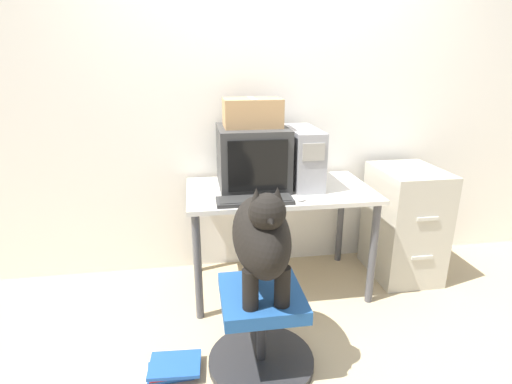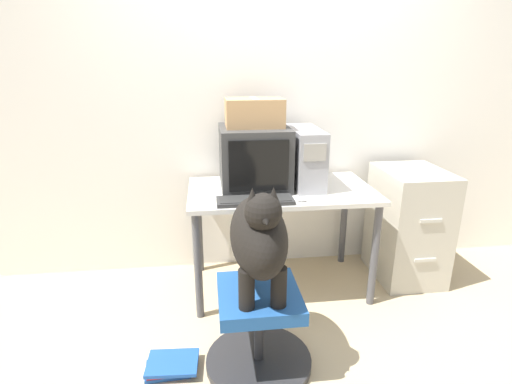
{
  "view_description": "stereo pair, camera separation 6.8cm",
  "coord_description": "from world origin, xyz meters",
  "px_view_note": "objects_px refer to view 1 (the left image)",
  "views": [
    {
      "loc": [
        -0.56,
        -2.16,
        1.57
      ],
      "look_at": [
        -0.21,
        0.02,
        0.84
      ],
      "focal_mm": 28.0,
      "sensor_mm": 36.0,
      "label": 1
    },
    {
      "loc": [
        -0.49,
        -2.17,
        1.57
      ],
      "look_at": [
        -0.21,
        0.02,
        0.84
      ],
      "focal_mm": 28.0,
      "sensor_mm": 36.0,
      "label": 2
    }
  ],
  "objects_px": {
    "book_stack_floor": "(173,367)",
    "pc_tower": "(303,157)",
    "office_chair": "(261,330)",
    "cardboard_box": "(252,113)",
    "crt_monitor": "(253,157)",
    "filing_cabinet": "(404,223)",
    "keyboard": "(255,200)",
    "dog": "(262,236)"
  },
  "relations": [
    {
      "from": "crt_monitor",
      "to": "book_stack_floor",
      "type": "height_order",
      "value": "crt_monitor"
    },
    {
      "from": "crt_monitor",
      "to": "office_chair",
      "type": "bearing_deg",
      "value": -95.5
    },
    {
      "from": "pc_tower",
      "to": "keyboard",
      "type": "relative_size",
      "value": 1.04
    },
    {
      "from": "crt_monitor",
      "to": "cardboard_box",
      "type": "bearing_deg",
      "value": 90.0
    },
    {
      "from": "dog",
      "to": "cardboard_box",
      "type": "distance_m",
      "value": 0.98
    },
    {
      "from": "keyboard",
      "to": "cardboard_box",
      "type": "height_order",
      "value": "cardboard_box"
    },
    {
      "from": "office_chair",
      "to": "filing_cabinet",
      "type": "relative_size",
      "value": 0.69
    },
    {
      "from": "keyboard",
      "to": "cardboard_box",
      "type": "distance_m",
      "value": 0.59
    },
    {
      "from": "book_stack_floor",
      "to": "pc_tower",
      "type": "bearing_deg",
      "value": 42.75
    },
    {
      "from": "office_chair",
      "to": "cardboard_box",
      "type": "xyz_separation_m",
      "value": [
        0.08,
        0.85,
        1.03
      ]
    },
    {
      "from": "keyboard",
      "to": "book_stack_floor",
      "type": "bearing_deg",
      "value": -135.28
    },
    {
      "from": "crt_monitor",
      "to": "keyboard",
      "type": "bearing_deg",
      "value": -96.25
    },
    {
      "from": "keyboard",
      "to": "office_chair",
      "type": "xyz_separation_m",
      "value": [
        -0.05,
        -0.52,
        -0.54
      ]
    },
    {
      "from": "crt_monitor",
      "to": "filing_cabinet",
      "type": "bearing_deg",
      "value": -1.93
    },
    {
      "from": "office_chair",
      "to": "dog",
      "type": "distance_m",
      "value": 0.54
    },
    {
      "from": "filing_cabinet",
      "to": "book_stack_floor",
      "type": "relative_size",
      "value": 2.89
    },
    {
      "from": "pc_tower",
      "to": "book_stack_floor",
      "type": "height_order",
      "value": "pc_tower"
    },
    {
      "from": "pc_tower",
      "to": "cardboard_box",
      "type": "xyz_separation_m",
      "value": [
        -0.35,
        0.01,
        0.3
      ]
    },
    {
      "from": "crt_monitor",
      "to": "filing_cabinet",
      "type": "height_order",
      "value": "crt_monitor"
    },
    {
      "from": "cardboard_box",
      "to": "book_stack_floor",
      "type": "distance_m",
      "value": 1.57
    },
    {
      "from": "crt_monitor",
      "to": "office_chair",
      "type": "xyz_separation_m",
      "value": [
        -0.08,
        -0.85,
        -0.73
      ]
    },
    {
      "from": "pc_tower",
      "to": "dog",
      "type": "distance_m",
      "value": 0.96
    },
    {
      "from": "cardboard_box",
      "to": "filing_cabinet",
      "type": "bearing_deg",
      "value": -2.13
    },
    {
      "from": "filing_cabinet",
      "to": "keyboard",
      "type": "bearing_deg",
      "value": -166.28
    },
    {
      "from": "dog",
      "to": "book_stack_floor",
      "type": "relative_size",
      "value": 2.07
    },
    {
      "from": "pc_tower",
      "to": "dog",
      "type": "bearing_deg",
      "value": -117.13
    },
    {
      "from": "pc_tower",
      "to": "office_chair",
      "type": "bearing_deg",
      "value": -116.97
    },
    {
      "from": "dog",
      "to": "filing_cabinet",
      "type": "height_order",
      "value": "dog"
    },
    {
      "from": "cardboard_box",
      "to": "book_stack_floor",
      "type": "bearing_deg",
      "value": -123.29
    },
    {
      "from": "dog",
      "to": "cardboard_box",
      "type": "xyz_separation_m",
      "value": [
        0.08,
        0.85,
        0.48
      ]
    },
    {
      "from": "pc_tower",
      "to": "office_chair",
      "type": "relative_size",
      "value": 0.86
    },
    {
      "from": "keyboard",
      "to": "filing_cabinet",
      "type": "relative_size",
      "value": 0.57
    },
    {
      "from": "office_chair",
      "to": "crt_monitor",
      "type": "bearing_deg",
      "value": 84.5
    },
    {
      "from": "crt_monitor",
      "to": "book_stack_floor",
      "type": "bearing_deg",
      "value": -123.41
    },
    {
      "from": "crt_monitor",
      "to": "dog",
      "type": "height_order",
      "value": "crt_monitor"
    },
    {
      "from": "crt_monitor",
      "to": "book_stack_floor",
      "type": "distance_m",
      "value": 1.36
    },
    {
      "from": "office_chair",
      "to": "cardboard_box",
      "type": "height_order",
      "value": "cardboard_box"
    },
    {
      "from": "cardboard_box",
      "to": "pc_tower",
      "type": "bearing_deg",
      "value": -1.43
    },
    {
      "from": "pc_tower",
      "to": "office_chair",
      "type": "height_order",
      "value": "pc_tower"
    },
    {
      "from": "pc_tower",
      "to": "cardboard_box",
      "type": "relative_size",
      "value": 1.31
    },
    {
      "from": "crt_monitor",
      "to": "pc_tower",
      "type": "relative_size",
      "value": 0.96
    },
    {
      "from": "office_chair",
      "to": "cardboard_box",
      "type": "relative_size",
      "value": 1.53
    }
  ]
}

